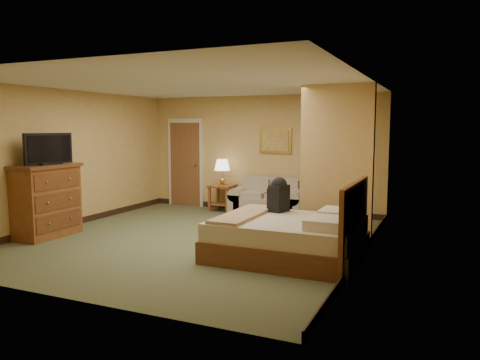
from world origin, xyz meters
The scene contains 17 objects.
floor centered at (0.00, 0.00, 0.00)m, with size 6.00×6.00×0.00m, color #4E5336.
ceiling centered at (0.00, 0.00, 2.60)m, with size 6.00×6.00×0.00m, color white.
back_wall centered at (0.00, 3.00, 1.30)m, with size 5.50×0.02×2.60m, color tan.
left_wall centered at (-2.75, 0.00, 1.30)m, with size 0.02×6.00×2.60m, color tan.
right_wall centered at (2.75, 0.00, 1.30)m, with size 0.02×6.00×2.60m, color tan.
partition centered at (2.15, 0.93, 1.30)m, with size 1.20×0.15×2.60m, color tan.
door centered at (-1.95, 2.96, 1.03)m, with size 0.94×0.16×2.10m.
baseboard centered at (0.00, 2.99, 0.06)m, with size 5.50×0.02×0.12m, color black.
loveseat centered at (0.34, 2.57, 0.26)m, with size 1.61×0.75×0.81m.
side_table centered at (-0.81, 2.65, 0.39)m, with size 0.54×0.54×0.59m.
table_lamp centered at (-0.81, 2.65, 1.03)m, with size 0.35×0.35×0.58m.
coffee_table centered at (0.75, 1.19, 0.30)m, with size 0.74×0.74×0.42m.
wall_picture centered at (0.34, 2.97, 1.60)m, with size 0.74×0.04×0.58m.
dresser centered at (-2.48, -0.86, 0.64)m, with size 0.62×1.18×1.26m.
tv centered at (-2.37, -0.86, 1.51)m, with size 0.29×0.87×0.54m.
bed centered at (1.82, -0.44, 0.32)m, with size 2.11×1.79×1.16m.
backpack centered at (1.43, 0.11, 0.86)m, with size 0.29×0.36×0.55m.
Camera 1 is at (3.83, -6.80, 1.90)m, focal length 35.00 mm.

